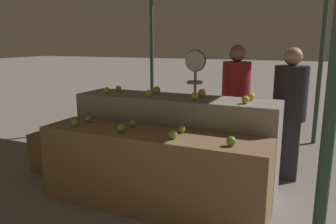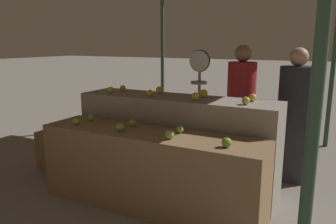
% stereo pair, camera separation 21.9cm
% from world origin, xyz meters
% --- Properties ---
extents(ground_plane, '(60.00, 60.00, 0.00)m').
position_xyz_m(ground_plane, '(0.00, 0.00, 0.00)').
color(ground_plane, gray).
extents(display_counter_front, '(2.29, 0.55, 0.78)m').
position_xyz_m(display_counter_front, '(0.00, 0.00, 0.39)').
color(display_counter_front, olive).
rests_on(display_counter_front, ground_plane).
extents(display_counter_back, '(2.29, 0.55, 1.04)m').
position_xyz_m(display_counter_back, '(0.00, 0.60, 0.52)').
color(display_counter_back, gray).
rests_on(display_counter_back, ground_plane).
extents(apple_front_0, '(0.08, 0.08, 0.08)m').
position_xyz_m(apple_front_0, '(-0.82, -0.11, 0.82)').
color(apple_front_0, '#84AD3D').
rests_on(apple_front_0, display_counter_front).
extents(apple_front_1, '(0.08, 0.08, 0.08)m').
position_xyz_m(apple_front_1, '(-0.27, -0.10, 0.82)').
color(apple_front_1, '#84AD3D').
rests_on(apple_front_1, display_counter_front).
extents(apple_front_2, '(0.08, 0.08, 0.08)m').
position_xyz_m(apple_front_2, '(0.28, -0.11, 0.83)').
color(apple_front_2, '#8EB247').
rests_on(apple_front_2, display_counter_front).
extents(apple_front_3, '(0.08, 0.08, 0.08)m').
position_xyz_m(apple_front_3, '(0.81, -0.10, 0.82)').
color(apple_front_3, '#7AA338').
rests_on(apple_front_3, display_counter_front).
extents(apple_front_4, '(0.07, 0.07, 0.07)m').
position_xyz_m(apple_front_4, '(-0.81, 0.11, 0.82)').
color(apple_front_4, '#8EB247').
rests_on(apple_front_4, display_counter_front).
extents(apple_front_5, '(0.08, 0.08, 0.08)m').
position_xyz_m(apple_front_5, '(-0.27, 0.11, 0.82)').
color(apple_front_5, '#84AD3D').
rests_on(apple_front_5, display_counter_front).
extents(apple_front_6, '(0.07, 0.07, 0.07)m').
position_xyz_m(apple_front_6, '(0.28, 0.11, 0.82)').
color(apple_front_6, '#84AD3D').
rests_on(apple_front_6, display_counter_front).
extents(apple_back_0, '(0.08, 0.08, 0.08)m').
position_xyz_m(apple_back_0, '(-0.82, 0.49, 1.08)').
color(apple_back_0, gold).
rests_on(apple_back_0, display_counter_back).
extents(apple_back_1, '(0.08, 0.08, 0.08)m').
position_xyz_m(apple_back_1, '(-0.27, 0.49, 1.08)').
color(apple_back_1, gold).
rests_on(apple_back_1, display_counter_back).
extents(apple_back_2, '(0.08, 0.08, 0.08)m').
position_xyz_m(apple_back_2, '(0.28, 0.49, 1.09)').
color(apple_back_2, yellow).
rests_on(apple_back_2, display_counter_back).
extents(apple_back_3, '(0.08, 0.08, 0.08)m').
position_xyz_m(apple_back_3, '(0.80, 0.50, 1.08)').
color(apple_back_3, gold).
rests_on(apple_back_3, display_counter_back).
extents(apple_back_4, '(0.07, 0.07, 0.07)m').
position_xyz_m(apple_back_4, '(-0.80, 0.71, 1.08)').
color(apple_back_4, yellow).
rests_on(apple_back_4, display_counter_back).
extents(apple_back_5, '(0.09, 0.09, 0.09)m').
position_xyz_m(apple_back_5, '(-0.28, 0.71, 1.09)').
color(apple_back_5, yellow).
rests_on(apple_back_5, display_counter_back).
extents(apple_back_6, '(0.09, 0.09, 0.09)m').
position_xyz_m(apple_back_6, '(0.28, 0.71, 1.09)').
color(apple_back_6, gold).
rests_on(apple_back_6, display_counter_back).
extents(apple_back_7, '(0.08, 0.08, 0.08)m').
position_xyz_m(apple_back_7, '(0.82, 0.70, 1.08)').
color(apple_back_7, yellow).
rests_on(apple_back_7, display_counter_back).
extents(produce_scale, '(0.27, 0.20, 1.55)m').
position_xyz_m(produce_scale, '(0.06, 1.13, 1.12)').
color(produce_scale, '#99999E').
rests_on(produce_scale, ground_plane).
extents(person_vendor_at_scale, '(0.47, 0.47, 1.61)m').
position_xyz_m(person_vendor_at_scale, '(0.50, 1.48, 0.92)').
color(person_vendor_at_scale, '#2D2D38').
rests_on(person_vendor_at_scale, ground_plane).
extents(person_customer_left, '(0.39, 0.39, 1.58)m').
position_xyz_m(person_customer_left, '(1.17, 1.33, 0.90)').
color(person_customer_left, '#2D2D38').
rests_on(person_customer_left, ground_plane).
extents(wooden_crate_side, '(0.49, 0.49, 0.49)m').
position_xyz_m(wooden_crate_side, '(-1.62, 0.44, 0.25)').
color(wooden_crate_side, olive).
rests_on(wooden_crate_side, ground_plane).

